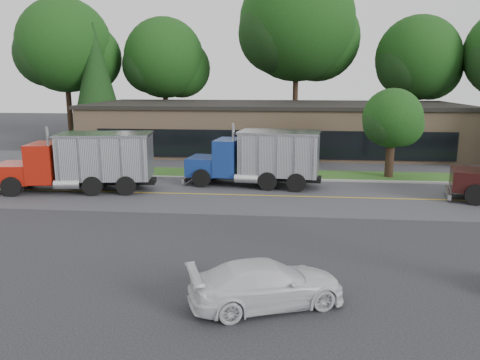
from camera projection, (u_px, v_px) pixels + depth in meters
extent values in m
plane|color=#39393F|center=(199.00, 253.00, 17.57)|extent=(140.00, 140.00, 0.00)
cube|color=#515156|center=(229.00, 195.00, 26.33)|extent=(60.00, 8.00, 0.02)
cube|color=gold|center=(229.00, 195.00, 26.33)|extent=(60.00, 0.12, 0.01)
cube|color=#9E9E99|center=(237.00, 179.00, 30.41)|extent=(60.00, 0.30, 0.12)
cube|color=#316021|center=(239.00, 174.00, 32.16)|extent=(60.00, 3.40, 0.03)
cube|color=#515156|center=(246.00, 161.00, 37.03)|extent=(60.00, 7.00, 0.02)
cube|color=#A08062|center=(274.00, 129.00, 42.24)|extent=(32.00, 12.00, 4.00)
cylinder|color=#382619|center=(70.00, 115.00, 50.08)|extent=(0.56, 0.56, 5.29)
sphere|color=#123A0F|center=(65.00, 45.00, 48.56)|extent=(9.67, 9.67, 9.67)
sphere|color=#123A0F|center=(87.00, 58.00, 49.82)|extent=(7.25, 7.25, 7.25)
sphere|color=black|center=(47.00, 54.00, 48.02)|extent=(6.65, 6.65, 6.65)
cylinder|color=#382619|center=(166.00, 117.00, 51.12)|extent=(0.56, 0.56, 4.63)
sphere|color=#123A0F|center=(164.00, 58.00, 49.80)|extent=(8.46, 8.46, 8.46)
sphere|color=#123A0F|center=(181.00, 68.00, 50.89)|extent=(6.35, 6.35, 6.35)
sphere|color=black|center=(150.00, 65.00, 49.32)|extent=(5.82, 5.82, 5.82)
cylinder|color=#382619|center=(295.00, 109.00, 49.57)|extent=(0.56, 0.56, 6.48)
sphere|color=#123A0F|center=(297.00, 23.00, 47.71)|extent=(11.85, 11.85, 11.85)
sphere|color=#123A0F|center=(318.00, 39.00, 49.25)|extent=(8.89, 8.89, 8.89)
sphere|color=black|center=(278.00, 33.00, 47.04)|extent=(8.15, 8.15, 8.15)
cylinder|color=#382619|center=(413.00, 120.00, 47.63)|extent=(0.56, 0.56, 4.54)
sphere|color=#123A0F|center=(418.00, 58.00, 46.33)|extent=(8.30, 8.30, 8.30)
sphere|color=#123A0F|center=(430.00, 69.00, 47.41)|extent=(6.23, 6.23, 6.23)
sphere|color=black|center=(406.00, 66.00, 45.86)|extent=(5.71, 5.71, 5.71)
cylinder|color=#382619|center=(100.00, 137.00, 48.20)|extent=(0.44, 0.44, 1.00)
cone|color=black|center=(96.00, 77.00, 46.91)|extent=(5.28, 5.28, 10.79)
cylinder|color=#382619|center=(389.00, 161.00, 30.97)|extent=(0.56, 0.56, 2.11)
sphere|color=#123A0F|center=(392.00, 118.00, 30.36)|extent=(3.85, 3.85, 3.85)
sphere|color=#123A0F|center=(401.00, 125.00, 30.86)|extent=(2.89, 2.89, 2.89)
sphere|color=black|center=(384.00, 124.00, 30.15)|extent=(2.65, 2.65, 2.65)
cube|color=black|center=(82.00, 182.00, 27.12)|extent=(8.56, 2.19, 0.28)
cube|color=#A1180B|center=(16.00, 173.00, 26.86)|extent=(2.34, 2.56, 1.10)
cube|color=#A1180B|center=(45.00, 162.00, 26.80)|extent=(1.80, 2.58, 2.20)
cube|color=black|center=(32.00, 155.00, 26.69)|extent=(0.36, 2.09, 0.90)
cube|color=silver|center=(106.00, 157.00, 26.88)|extent=(5.38, 3.19, 2.50)
cube|color=silver|center=(105.00, 134.00, 26.60)|extent=(5.55, 3.36, 0.12)
cylinder|color=black|center=(28.00, 178.00, 28.10)|extent=(1.14, 0.50, 1.10)
cylinder|color=black|center=(12.00, 187.00, 25.86)|extent=(1.14, 0.50, 1.10)
cylinder|color=black|center=(118.00, 177.00, 28.32)|extent=(1.14, 0.50, 1.10)
cylinder|color=black|center=(109.00, 186.00, 26.08)|extent=(1.14, 0.50, 1.10)
cube|color=black|center=(257.00, 177.00, 28.50)|extent=(7.77, 1.91, 0.28)
cube|color=navy|center=(204.00, 166.00, 29.09)|extent=(2.10, 2.50, 1.10)
cube|color=navy|center=(228.00, 157.00, 28.65)|extent=(1.62, 2.54, 2.20)
cube|color=black|center=(218.00, 150.00, 28.69)|extent=(0.31, 2.09, 0.90)
cube|color=silver|center=(279.00, 154.00, 27.91)|extent=(4.87, 3.03, 2.50)
cube|color=silver|center=(280.00, 132.00, 27.63)|extent=(5.04, 3.20, 0.12)
cylinder|color=black|center=(212.00, 171.00, 30.27)|extent=(1.13, 0.48, 1.10)
cylinder|color=black|center=(202.00, 178.00, 28.08)|extent=(1.13, 0.48, 1.10)
cylinder|color=black|center=(287.00, 174.00, 29.24)|extent=(1.13, 0.48, 1.10)
cylinder|color=black|center=(282.00, 182.00, 27.05)|extent=(1.13, 0.48, 1.10)
cube|color=black|center=(471.00, 180.00, 25.02)|extent=(2.45, 2.71, 1.10)
cylinder|color=black|center=(471.00, 185.00, 26.13)|extent=(1.15, 0.61, 1.10)
cylinder|color=black|center=(476.00, 195.00, 24.02)|extent=(1.15, 0.61, 1.10)
imported|color=silver|center=(267.00, 284.00, 13.39)|extent=(4.86, 3.33, 1.31)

